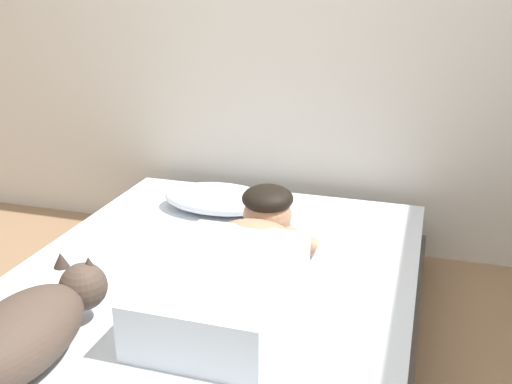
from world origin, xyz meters
TOP-DOWN VIEW (x-y plane):
  - bed at (-0.03, 0.19)m, footprint 1.49×2.04m
  - pillow at (-0.22, 0.87)m, footprint 0.52×0.32m
  - person_lying at (0.11, 0.16)m, footprint 0.43×0.92m
  - dog at (-0.33, -0.36)m, footprint 0.26×0.57m
  - coffee_cup at (0.13, 0.63)m, footprint 0.12×0.09m
  - cell_phone at (0.23, 0.26)m, footprint 0.07×0.14m

SIDE VIEW (x-z plane):
  - bed at x=-0.03m, z-range 0.00..0.31m
  - cell_phone at x=0.23m, z-range 0.31..0.32m
  - coffee_cup at x=0.13m, z-range 0.31..0.39m
  - pillow at x=-0.22m, z-range 0.31..0.42m
  - dog at x=-0.33m, z-range 0.31..0.52m
  - person_lying at x=0.11m, z-range 0.28..0.55m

